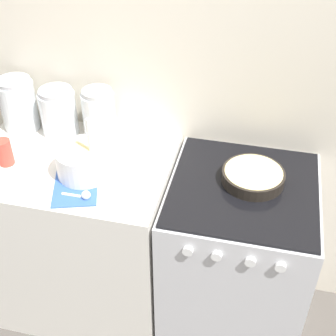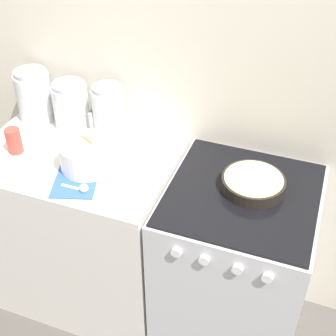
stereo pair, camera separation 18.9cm
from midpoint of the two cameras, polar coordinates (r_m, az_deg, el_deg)
wall_back at (r=2.05m, az=5.94°, el=10.72°), size 4.73×0.05×2.40m
countertop_cabinet at (r=2.37m, az=-7.66°, el=-7.35°), size 0.87×0.62×0.92m
stove at (r=2.21m, az=10.45°, el=-12.12°), size 0.61×0.64×0.92m
mixing_bowl at (r=1.95m, az=-7.19°, el=1.62°), size 0.22×0.22×0.27m
baking_pan at (r=1.90m, az=13.17°, el=-1.91°), size 0.25×0.25×0.05m
storage_jar_left at (r=2.32m, az=-13.68°, el=8.17°), size 0.17×0.17×0.25m
storage_jar_middle at (r=2.23m, az=-9.32°, el=7.17°), size 0.17×0.17×0.22m
storage_jar_right at (r=2.14m, az=-4.68°, el=6.52°), size 0.15×0.15×0.24m
tin_can at (r=2.12m, az=-15.86°, el=3.12°), size 0.07×0.07×0.12m
recipe_page at (r=1.95m, az=-8.26°, el=-1.02°), size 0.25×0.33×0.01m
measuring_spoon at (r=1.87m, az=-7.70°, el=-2.56°), size 0.12×0.04×0.04m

